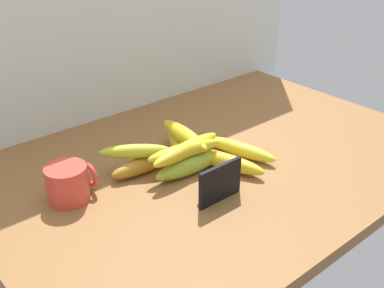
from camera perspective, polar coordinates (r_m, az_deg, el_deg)
name	(u,v)px	position (r cm, az deg, el deg)	size (l,w,h in cm)	color
counter_top	(217,163)	(113.44, 3.13, -2.37)	(110.00, 76.00, 3.00)	brown
chalkboard_sign	(220,184)	(95.58, 3.42, -4.92)	(11.00, 1.80, 8.40)	black
coffee_mug	(68,183)	(99.08, -14.86, -4.63)	(10.13, 8.63, 7.71)	#D64336
banana_0	(144,165)	(106.48, -5.95, -2.53)	(16.50, 3.87, 3.87)	#AB791E
banana_1	(180,148)	(112.84, -1.43, -0.50)	(18.79, 3.88, 3.88)	yellow
banana_2	(224,161)	(107.64, 3.97, -2.09)	(20.11, 3.83, 3.83)	yellow
banana_3	(189,166)	(105.29, -0.38, -2.68)	(17.74, 4.06, 4.06)	#A1BF34
banana_4	(240,149)	(113.31, 5.83, -0.61)	(19.24, 3.56, 3.56)	yellow
banana_5	(184,151)	(103.82, -0.99, -0.82)	(17.78, 3.32, 3.32)	yellow
banana_6	(184,135)	(110.43, -0.97, 1.08)	(17.89, 3.80, 3.80)	yellow
banana_7	(135,151)	(104.87, -7.03, -0.88)	(15.88, 3.21, 3.21)	gold
banana_8	(186,149)	(104.33, -0.72, -0.61)	(20.27, 3.48, 3.48)	yellow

